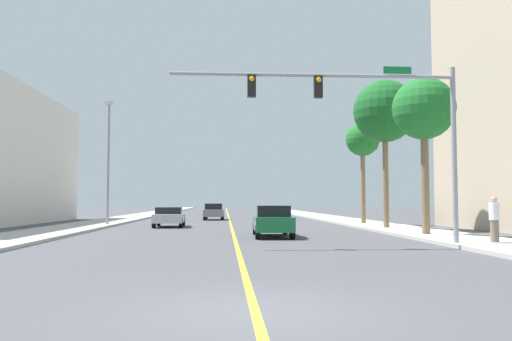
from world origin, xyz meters
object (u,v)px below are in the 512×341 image
object	(u,v)px
car_silver	(169,217)
car_gray	(214,212)
street_lamp	(108,156)
pedestrian	(494,219)
palm_near	(424,110)
palm_far	(363,141)
traffic_signal_mast	(368,111)
car_green	(272,221)
palm_mid	(385,112)

from	to	relation	value
car_silver	car_gray	bearing A→B (deg)	76.92
street_lamp	pedestrian	xyz separation A→B (m)	(18.43, -16.65, -3.78)
street_lamp	pedestrian	world-z (taller)	street_lamp
palm_near	palm_far	size ratio (longest dim) A/B	1.05
traffic_signal_mast	car_silver	world-z (taller)	traffic_signal_mast
street_lamp	car_green	xyz separation A→B (m)	(10.32, -11.03, -4.04)
traffic_signal_mast	car_gray	distance (m)	29.71
car_silver	pedestrian	distance (m)	20.95
palm_near	car_silver	world-z (taller)	palm_near
palm_mid	street_lamp	bearing A→B (deg)	163.02
palm_mid	palm_far	world-z (taller)	palm_mid
car_green	pedestrian	world-z (taller)	pedestrian
palm_near	car_green	size ratio (longest dim) A/B	1.66
traffic_signal_mast	palm_far	world-z (taller)	palm_far
palm_far	palm_near	bearing A→B (deg)	-91.36
traffic_signal_mast	street_lamp	distance (m)	21.54
car_silver	palm_far	bearing A→B (deg)	6.71
car_silver	pedestrian	world-z (taller)	pedestrian
palm_near	car_silver	distance (m)	17.84
traffic_signal_mast	pedestrian	size ratio (longest dim) A/B	6.26
palm_far	car_green	size ratio (longest dim) A/B	1.58
traffic_signal_mast	car_gray	xyz separation A→B (m)	(-6.45, 28.67, -4.42)
palm_near	pedestrian	distance (m)	7.24
traffic_signal_mast	palm_far	distance (m)	18.15
pedestrian	car_green	bearing A→B (deg)	159.09
street_lamp	palm_near	xyz separation A→B (m)	(17.72, -11.60, 1.35)
street_lamp	palm_mid	world-z (taller)	palm_mid
car_green	car_silver	world-z (taller)	car_green
traffic_signal_mast	palm_far	xyz separation A→B (m)	(4.52, 17.55, 0.90)
palm_far	car_green	xyz separation A→B (m)	(-7.69, -11.80, -5.31)
car_green	car_silver	size ratio (longest dim) A/B	1.11
palm_far	car_green	distance (m)	15.05
traffic_signal_mast	car_green	world-z (taller)	traffic_signal_mast
car_green	palm_near	bearing A→B (deg)	-3.08
palm_mid	pedestrian	bearing A→B (deg)	-86.45
car_gray	car_silver	xyz separation A→B (m)	(-2.72, -13.04, -0.07)
palm_mid	car_gray	bearing A→B (deg)	121.71
traffic_signal_mast	street_lamp	world-z (taller)	street_lamp
traffic_signal_mast	car_silver	size ratio (longest dim) A/B	2.67
palm_mid	pedestrian	distance (m)	12.81
car_green	pedestrian	distance (m)	9.87
car_silver	traffic_signal_mast	bearing A→B (deg)	-60.92
street_lamp	car_silver	xyz separation A→B (m)	(4.33, -1.16, -4.13)
street_lamp	car_gray	bearing A→B (deg)	59.35
pedestrian	palm_near	bearing A→B (deg)	111.82
traffic_signal_mast	palm_mid	world-z (taller)	palm_mid
palm_near	car_green	distance (m)	9.17
car_green	car_silver	bearing A→B (deg)	122.63
palm_far	car_silver	size ratio (longest dim) A/B	1.76
palm_far	pedestrian	xyz separation A→B (m)	(0.41, -17.43, -5.05)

